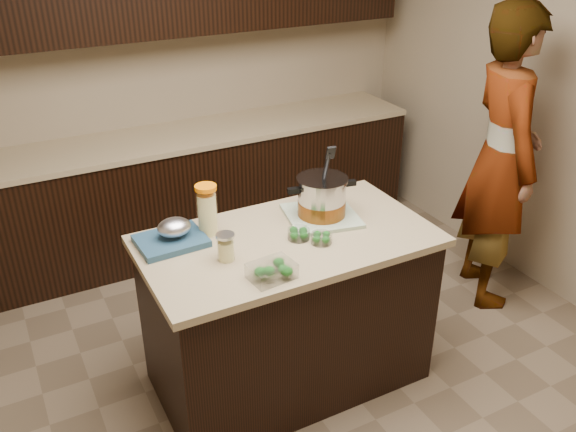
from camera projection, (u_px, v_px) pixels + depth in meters
name	position (u px, v px, depth m)	size (l,w,h in m)	color
ground_plane	(288.00, 376.00, 3.44)	(4.00, 4.00, 0.00)	brown
room_shell	(288.00, 74.00, 2.65)	(4.04, 4.04, 2.72)	tan
back_cabinets	(175.00, 127.00, 4.37)	(3.60, 0.63, 2.33)	black
island	(288.00, 311.00, 3.23)	(1.46, 0.81, 0.90)	black
dish_towel	(321.00, 216.00, 3.21)	(0.36, 0.36, 0.02)	#698F60
stock_pot	(322.00, 199.00, 3.17)	(0.37, 0.31, 0.38)	#B7B7BC
lemonade_pitcher	(207.00, 212.00, 3.01)	(0.14, 0.14, 0.26)	#E2D88A
mason_jar	(226.00, 248.00, 2.81)	(0.10, 0.10, 0.14)	#E2D88A
broccoli_tub_left	(299.00, 234.00, 3.00)	(0.12, 0.12, 0.05)	silver
broccoli_tub_right	(321.00, 239.00, 2.97)	(0.12, 0.12, 0.05)	silver
broccoli_tub_rect	(272.00, 272.00, 2.69)	(0.21, 0.16, 0.07)	silver
blue_tray	(172.00, 236.00, 2.95)	(0.33, 0.27, 0.12)	navy
person	(501.00, 160.00, 3.77)	(0.70, 0.46, 1.92)	gray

